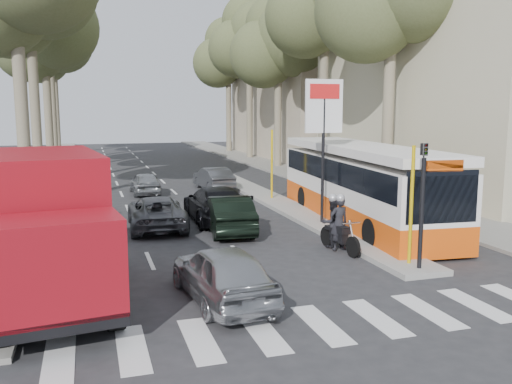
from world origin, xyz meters
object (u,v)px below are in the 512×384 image
Objects in this scene: dark_hatchback at (228,214)px; motorcycle at (336,224)px; silver_hatchback at (222,273)px; city_bus at (360,182)px; red_truck at (46,225)px.

dark_hatchback is 1.90× the size of motorcycle.
dark_hatchback is (1.95, 7.00, 0.00)m from silver_hatchback.
motorcycle is (-2.76, -3.62, -0.81)m from city_bus.
red_truck is (-5.83, -5.72, 1.15)m from dark_hatchback.
motorcycle reaches higher than dark_hatchback.
red_truck is at bearing -147.69° from city_bus.
silver_hatchback is 0.96× the size of dark_hatchback.
red_truck reaches higher than city_bus.
motorcycle is at bearing -122.51° from city_bus.
city_bus is at bearing -141.51° from silver_hatchback.
red_truck reaches higher than silver_hatchback.
silver_hatchback is 1.83× the size of motorcycle.
red_truck is at bearing -171.74° from motorcycle.
motorcycle reaches higher than silver_hatchback.
red_truck is 3.08× the size of motorcycle.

